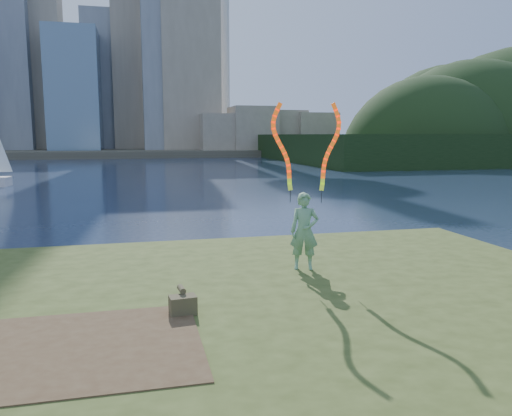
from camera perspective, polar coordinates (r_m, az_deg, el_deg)
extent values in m
plane|color=#1A2741|center=(11.37, -5.34, -11.82)|extent=(320.00, 320.00, 0.00)
cube|color=#364518|center=(9.03, -3.01, -16.30)|extent=(20.00, 18.00, 0.30)
cube|color=#364518|center=(9.20, -3.37, -14.12)|extent=(17.00, 15.00, 0.30)
cube|color=#364518|center=(9.29, -3.61, -12.23)|extent=(14.00, 12.00, 0.30)
cube|color=#47331E|center=(8.04, -18.23, -14.81)|extent=(3.20, 3.00, 0.02)
cube|color=#494436|center=(105.64, -12.74, 6.34)|extent=(320.00, 40.00, 1.20)
cylinder|color=silver|center=(117.23, -3.82, 21.28)|extent=(2.80, 2.80, 58.00)
cube|color=black|center=(90.41, 25.36, 6.34)|extent=(70.00, 42.00, 4.00)
imported|color=#217232|center=(11.64, 5.55, -2.65)|extent=(0.76, 0.61, 1.80)
cylinder|color=black|center=(11.63, 3.94, 1.37)|extent=(0.02, 0.02, 0.30)
cylinder|color=black|center=(11.65, 7.48, 1.33)|extent=(0.02, 0.02, 0.30)
cube|color=#474028|center=(8.98, -8.36, -10.91)|extent=(0.49, 0.35, 0.33)
cylinder|color=#474028|center=(9.12, -8.51, -9.17)|extent=(0.14, 0.32, 0.11)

